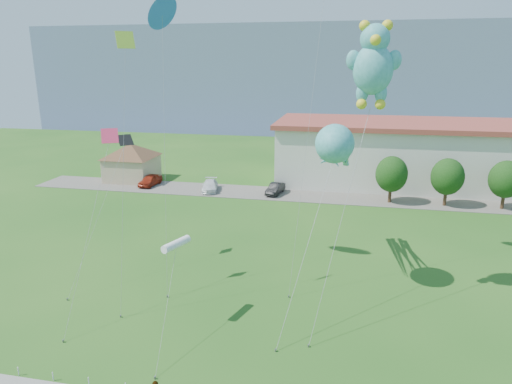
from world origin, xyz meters
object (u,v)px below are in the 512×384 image
parked_car_white (210,186)px  pavilion (131,158)px  parked_car_red (150,180)px  teddy_bear_kite (373,63)px  octopus_kite (335,152)px  parked_car_black (275,189)px

parked_car_white → pavilion: bearing=151.8°
pavilion → parked_car_white: bearing=-15.7°
parked_car_red → teddy_bear_kite: 38.66m
pavilion → octopus_kite: (28.13, -24.49, 6.53)m
parked_car_black → pavilion: bearing=-179.0°
parked_car_red → parked_car_black: 16.77m
parked_car_white → octopus_kite: octopus_kite is taller
parked_car_red → parked_car_white: 8.49m
pavilion → parked_car_white: 12.87m
pavilion → octopus_kite: bearing=-41.0°
parked_car_white → teddy_bear_kite: teddy_bear_kite is taller
parked_car_black → teddy_bear_kite: bearing=-57.5°
pavilion → teddy_bear_kite: 42.12m
octopus_kite → parked_car_red: bearing=138.0°
parked_car_white → parked_car_black: parked_car_black is taller
parked_car_black → teddy_bear_kite: teddy_bear_kite is taller
parked_car_red → teddy_bear_kite: teddy_bear_kite is taller
parked_car_white → teddy_bear_kite: (18.09, -23.05, 14.86)m
parked_car_white → teddy_bear_kite: 32.85m
teddy_bear_kite → octopus_kite: bearing=137.2°
parked_car_red → parked_car_black: bearing=3.4°
pavilion → parked_car_white: size_ratio=2.07×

